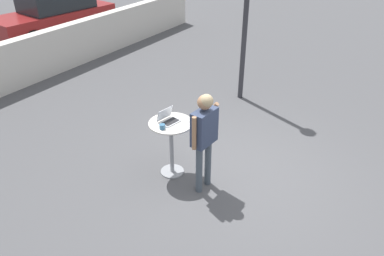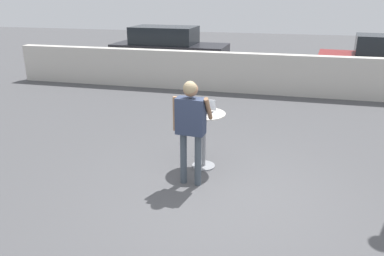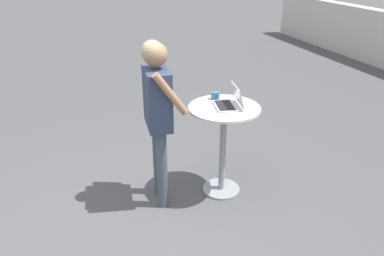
# 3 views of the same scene
# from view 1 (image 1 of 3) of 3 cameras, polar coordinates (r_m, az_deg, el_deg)

# --- Properties ---
(ground_plane) EXTENTS (50.00, 50.00, 0.00)m
(ground_plane) POSITION_cam_1_polar(r_m,az_deg,el_deg) (6.73, 6.47, -7.24)
(ground_plane) COLOR #4C4C4F
(pavement_kerb) EXTENTS (16.44, 0.35, 1.23)m
(pavement_kerb) POSITION_cam_1_polar(r_m,az_deg,el_deg) (10.61, -27.23, 7.90)
(pavement_kerb) COLOR beige
(pavement_kerb) RESTS_ON ground_plane
(cafe_table) EXTENTS (0.75, 0.75, 1.02)m
(cafe_table) POSITION_cam_1_polar(r_m,az_deg,el_deg) (6.38, -3.18, -1.54)
(cafe_table) COLOR gray
(cafe_table) RESTS_ON ground_plane
(laptop) EXTENTS (0.37, 0.32, 0.22)m
(laptop) POSITION_cam_1_polar(r_m,az_deg,el_deg) (6.23, -3.63, 1.41)
(laptop) COLOR #B7BABF
(laptop) RESTS_ON cafe_table
(coffee_mug) EXTENTS (0.12, 0.09, 0.08)m
(coffee_mug) POSITION_cam_1_polar(r_m,az_deg,el_deg) (6.04, -4.55, 0.20)
(coffee_mug) COLOR #336084
(coffee_mug) RESTS_ON cafe_table
(standing_person) EXTENTS (0.61, 0.36, 1.74)m
(standing_person) POSITION_cam_1_polar(r_m,az_deg,el_deg) (5.80, 1.88, -0.35)
(standing_person) COLOR #424C56
(standing_person) RESTS_ON ground_plane
(parked_car_further_down) EXTENTS (4.61, 2.22, 1.58)m
(parked_car_further_down) POSITION_cam_1_polar(r_m,az_deg,el_deg) (15.25, -20.16, 16.15)
(parked_car_further_down) COLOR maroon
(parked_car_further_down) RESTS_ON ground_plane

